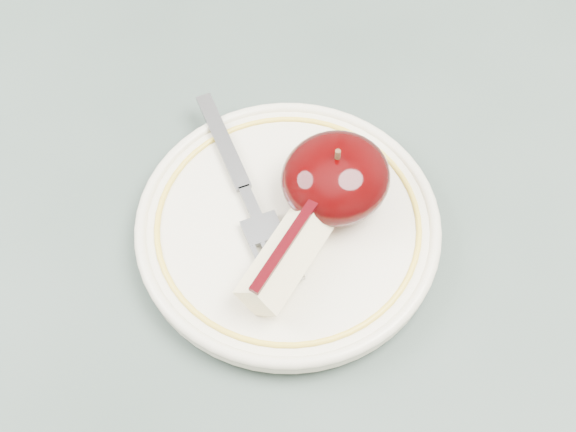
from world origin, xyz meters
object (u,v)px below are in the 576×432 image
table (312,256)px  fork (245,189)px  plate (288,226)px  apple_half (336,178)px

table → fork: bearing=151.1°
table → fork: (-0.05, 0.03, 0.11)m
plate → apple_half: bearing=1.1°
apple_half → fork: (-0.05, 0.04, -0.02)m
table → fork: size_ratio=4.99×
plate → table: bearing=22.5°
table → plate: bearing=-157.5°
table → apple_half: 0.13m
apple_half → table: bearing=121.2°
apple_half → fork: apple_half is taller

